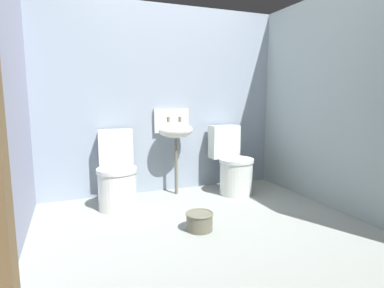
# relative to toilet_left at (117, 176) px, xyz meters

# --- Properties ---
(ground_plane) EXTENTS (3.23, 2.86, 0.08)m
(ground_plane) POSITION_rel_toilet_left_xyz_m (0.61, -0.88, -0.36)
(ground_plane) COLOR gray
(wall_back) EXTENTS (3.23, 0.10, 2.17)m
(wall_back) POSITION_rel_toilet_left_xyz_m (0.61, 0.40, 0.76)
(wall_back) COLOR #8C9AAC
(wall_back) RESTS_ON ground
(wall_left) EXTENTS (0.10, 2.66, 2.17)m
(wall_left) POSITION_rel_toilet_left_xyz_m (-0.86, -0.78, 0.76)
(wall_left) COLOR #9296B0
(wall_left) RESTS_ON ground
(wall_right) EXTENTS (0.10, 2.66, 2.17)m
(wall_right) POSITION_rel_toilet_left_xyz_m (2.08, -0.78, 0.76)
(wall_right) COLOR #90A1A4
(wall_right) RESTS_ON ground
(toilet_left) EXTENTS (0.45, 0.64, 0.78)m
(toilet_left) POSITION_rel_toilet_left_xyz_m (0.00, 0.00, 0.00)
(toilet_left) COLOR silver
(toilet_left) RESTS_ON ground
(toilet_right) EXTENTS (0.41, 0.60, 0.78)m
(toilet_right) POSITION_rel_toilet_left_xyz_m (1.35, -0.00, 0.00)
(toilet_right) COLOR silver
(toilet_right) RESTS_ON ground
(sink) EXTENTS (0.42, 0.35, 0.99)m
(sink) POSITION_rel_toilet_left_xyz_m (0.70, 0.19, 0.43)
(sink) COLOR #64614F
(sink) RESTS_ON ground
(bucket) EXTENTS (0.24, 0.24, 0.15)m
(bucket) POSITION_rel_toilet_left_xyz_m (0.56, -0.87, -0.24)
(bucket) COLOR #64614F
(bucket) RESTS_ON ground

